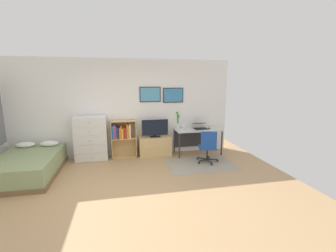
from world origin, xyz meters
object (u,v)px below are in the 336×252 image
object	(u,v)px
laptop	(200,126)
computer_mouse	(209,128)
television	(155,129)
office_chair	(208,146)
bookshelf	(123,135)
tv_stand	(155,146)
wine_glass	(184,126)
bamboo_vase	(178,120)
bed	(28,165)
desk	(197,133)
dresser	(91,138)

from	to	relation	value
laptop	computer_mouse	size ratio (longest dim) A/B	4.16
television	laptop	xyz separation A→B (m)	(1.32, -0.02, 0.02)
television	office_chair	bearing A→B (deg)	-35.53
bookshelf	tv_stand	size ratio (longest dim) A/B	1.14
laptop	wine_glass	world-z (taller)	wine_glass
laptop	bamboo_vase	bearing A→B (deg)	166.41
bed	laptop	distance (m)	4.45
bookshelf	laptop	bearing A→B (deg)	-2.16
bookshelf	tv_stand	distance (m)	0.97
tv_stand	laptop	world-z (taller)	laptop
desk	laptop	distance (m)	0.21
dresser	desk	xyz separation A→B (m)	(2.96, -0.02, 0.02)
laptop	office_chair	bearing A→B (deg)	-99.01
bed	office_chair	distance (m)	4.27
bookshelf	dresser	bearing A→B (deg)	-175.95
laptop	computer_mouse	bearing A→B (deg)	-27.13
desk	bamboo_vase	bearing A→B (deg)	168.36
computer_mouse	bookshelf	bearing A→B (deg)	175.53
laptop	desk	bearing A→B (deg)	174.51
bed	tv_stand	world-z (taller)	bed
office_chair	wine_glass	xyz separation A→B (m)	(-0.44, 0.72, 0.42)
bed	desk	distance (m)	4.34
laptop	wine_glass	bearing A→B (deg)	-167.88
bookshelf	desk	xyz separation A→B (m)	(2.13, -0.08, -0.01)
dresser	office_chair	xyz separation A→B (m)	(2.96, -0.89, -0.14)
bookshelf	laptop	size ratio (longest dim) A/B	2.39
bed	desk	bearing A→B (deg)	10.54
laptop	computer_mouse	xyz separation A→B (m)	(0.25, -0.11, -0.05)
bed	laptop	bearing A→B (deg)	10.29
desk	laptop	xyz separation A→B (m)	(0.09, -0.00, 0.19)
computer_mouse	bamboo_vase	size ratio (longest dim) A/B	0.21
dresser	laptop	bearing A→B (deg)	-0.47
bookshelf	office_chair	bearing A→B (deg)	-23.93
bed	computer_mouse	world-z (taller)	computer_mouse
laptop	bamboo_vase	xyz separation A→B (m)	(-0.63, 0.12, 0.17)
office_chair	television	bearing A→B (deg)	157.88
dresser	bookshelf	distance (m)	0.83
dresser	bookshelf	bearing A→B (deg)	4.05
tv_stand	television	distance (m)	0.52
desk	office_chair	size ratio (longest dim) A/B	1.52
desk	computer_mouse	bearing A→B (deg)	-18.45
bed	computer_mouse	distance (m)	4.67
desk	wine_glass	world-z (taller)	wine_glass
bamboo_vase	wine_glass	distance (m)	0.30
dresser	bamboo_vase	xyz separation A→B (m)	(2.42, 0.09, 0.38)
bamboo_vase	dresser	bearing A→B (deg)	-177.86
dresser	office_chair	distance (m)	3.10
bed	dresser	distance (m)	1.55
bookshelf	television	world-z (taller)	television
bookshelf	television	distance (m)	0.92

